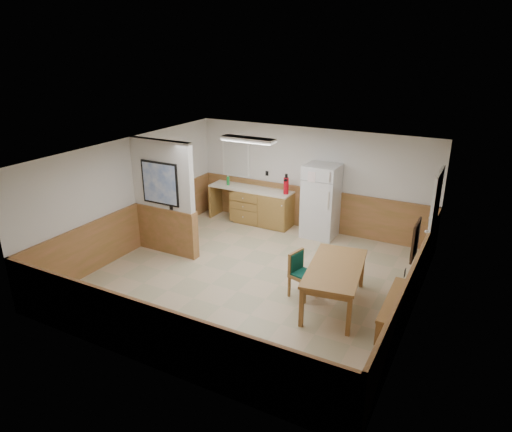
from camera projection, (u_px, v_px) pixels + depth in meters
The scene contains 20 objects.
ground at pixel (253, 278), 8.98m from camera, with size 6.00×6.00×0.00m, color tan.
ceiling at pixel (252, 153), 8.09m from camera, with size 6.00×6.00×0.02m, color silver.
back_wall at pixel (312, 179), 11.01m from camera, with size 6.00×0.02×2.50m, color silver.
right_wall at pixel (419, 251), 7.22m from camera, with size 0.02×6.00×2.50m, color silver.
left_wall at pixel (131, 195), 9.85m from camera, with size 0.02×6.00×2.50m, color silver.
wainscot_back at pixel (310, 209), 11.26m from camera, with size 6.00×0.04×1.00m, color #A86743.
wainscot_right at pixel (412, 292), 7.49m from camera, with size 0.04×6.00×1.00m, color #A86743.
wainscot_left at pixel (135, 228), 10.11m from camera, with size 0.04×6.00×1.00m, color #A86743.
partition_wall at pixel (164, 199), 9.69m from camera, with size 1.50×0.20×2.50m.
kitchen_counter at pixel (261, 206), 11.56m from camera, with size 2.20×0.61×1.00m.
exterior_door at pixel (433, 223), 8.87m from camera, with size 0.07×1.02×2.15m.
kitchen_window at pixel (236, 158), 11.81m from camera, with size 0.80×0.04×1.00m.
wall_painting at pixel (415, 240), 6.88m from camera, with size 0.04×0.50×0.60m.
fluorescent_fixture at pixel (248, 139), 9.54m from camera, with size 1.20×0.30×0.09m.
refrigerator at pixel (321, 201), 10.66m from camera, with size 0.77×0.72×1.74m.
dining_table at pixel (335, 271), 7.83m from camera, with size 1.14×1.88×0.75m.
dining_bench at pixel (396, 305), 7.42m from camera, with size 0.36×1.55×0.45m.
dining_chair at pixel (300, 270), 8.22m from camera, with size 0.64×0.51×0.85m.
fire_extinguisher at pixel (286, 185), 11.01m from camera, with size 0.14×0.14×0.50m.
soap_bottle at pixel (228, 181), 11.74m from camera, with size 0.07×0.07×0.23m, color #1A9039.
Camera 1 is at (3.81, -6.99, 4.33)m, focal length 32.00 mm.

